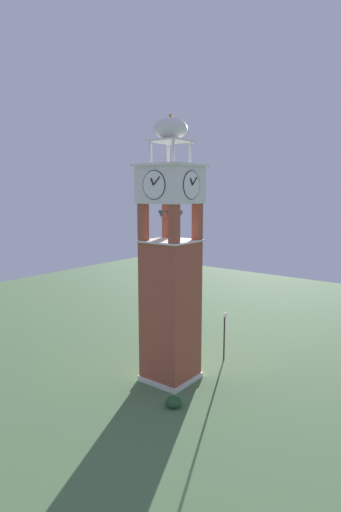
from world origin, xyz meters
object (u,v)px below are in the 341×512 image
Objects in this scene: park_bench at (162,342)px; lamp_post at (224,328)px; clock_tower at (171,275)px; trash_bin at (169,344)px.

lamp_post reaches higher than park_bench.
trash_bin is (3.63, -4.42, -7.22)m from clock_tower.
park_bench is 0.63m from trash_bin.
lamp_post is at bearing -171.36° from park_bench.
trash_bin is at bearing -169.73° from park_bench.
lamp_post is (-1.39, -5.16, -4.89)m from clock_tower.
park_bench is at bearing 10.27° from trash_bin.
clock_tower reaches higher than trash_bin.
clock_tower is 9.21m from trash_bin.
park_bench is 0.41× the size of lamp_post.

